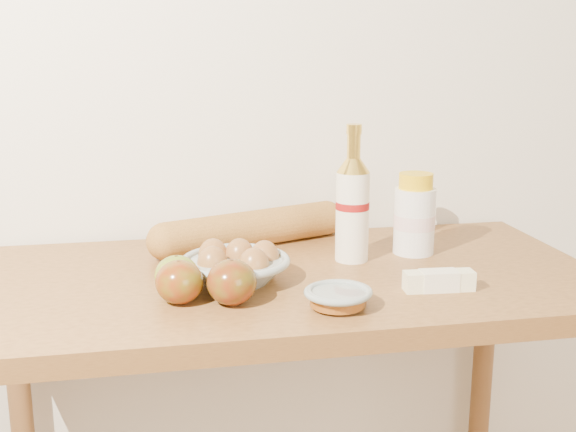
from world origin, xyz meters
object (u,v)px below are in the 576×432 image
object	(u,v)px
bourbon_bottle	(352,206)
cream_bottle	(414,216)
egg_bowl	(236,265)
table	(285,334)
baguette	(251,229)

from	to	relation	value
bourbon_bottle	cream_bottle	bearing A→B (deg)	-6.37
bourbon_bottle	egg_bowl	xyz separation A→B (m)	(-0.25, -0.08, -0.08)
table	egg_bowl	xyz separation A→B (m)	(-0.10, -0.02, 0.15)
table	egg_bowl	bearing A→B (deg)	-165.84
baguette	bourbon_bottle	bearing A→B (deg)	-56.40
cream_bottle	egg_bowl	distance (m)	0.40
bourbon_bottle	baguette	distance (m)	0.24
table	egg_bowl	world-z (taller)	egg_bowl
bourbon_bottle	cream_bottle	distance (m)	0.15
table	cream_bottle	xyz separation A→B (m)	(0.29, 0.09, 0.20)
table	baguette	xyz separation A→B (m)	(-0.04, 0.20, 0.16)
cream_bottle	baguette	bearing A→B (deg)	148.68
egg_bowl	baguette	size ratio (longest dim) A/B	0.55
table	egg_bowl	distance (m)	0.18
cream_bottle	egg_bowl	world-z (taller)	cream_bottle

